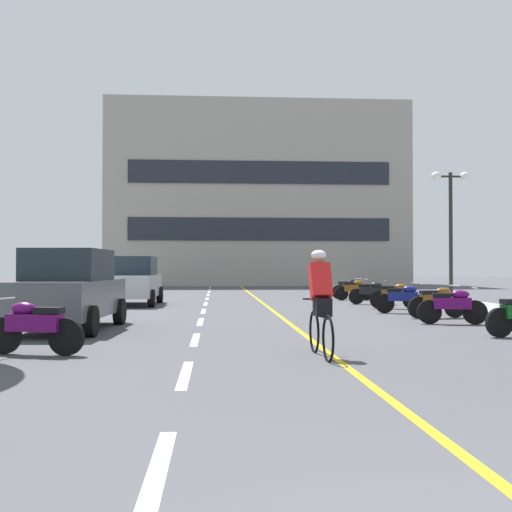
{
  "coord_description": "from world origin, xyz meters",
  "views": [
    {
      "loc": [
        -1.6,
        -2.31,
        1.41
      ],
      "look_at": [
        -0.27,
        18.51,
        1.79
      ],
      "focal_mm": 44.02,
      "sensor_mm": 36.0,
      "label": 1
    }
  ],
  "objects_px": {
    "parked_car_near": "(69,289)",
    "motorcycle_7": "(395,295)",
    "motorcycle_6": "(403,298)",
    "motorcycle_8": "(371,292)",
    "motorcycle_9": "(354,289)",
    "street_lamp_mid": "(451,206)",
    "motorcycle_2": "(34,325)",
    "parked_car_mid": "(133,281)",
    "motorcycle_4": "(453,305)",
    "motorcycle_5": "(437,301)",
    "cyclist_rider": "(321,300)",
    "motorcycle_10": "(349,288)"
  },
  "relations": [
    {
      "from": "parked_car_near",
      "to": "motorcycle_7",
      "type": "relative_size",
      "value": 2.58
    },
    {
      "from": "motorcycle_6",
      "to": "motorcycle_8",
      "type": "xyz_separation_m",
      "value": [
        0.18,
        4.66,
        0.0
      ]
    },
    {
      "from": "motorcycle_8",
      "to": "motorcycle_7",
      "type": "bearing_deg",
      "value": -85.48
    },
    {
      "from": "motorcycle_9",
      "to": "street_lamp_mid",
      "type": "bearing_deg",
      "value": -51.92
    },
    {
      "from": "motorcycle_8",
      "to": "motorcycle_2",
      "type": "bearing_deg",
      "value": -123.76
    },
    {
      "from": "parked_car_mid",
      "to": "motorcycle_8",
      "type": "distance_m",
      "value": 9.03
    },
    {
      "from": "street_lamp_mid",
      "to": "motorcycle_6",
      "type": "bearing_deg",
      "value": -126.69
    },
    {
      "from": "motorcycle_7",
      "to": "motorcycle_4",
      "type": "bearing_deg",
      "value": -92.48
    },
    {
      "from": "parked_car_mid",
      "to": "motorcycle_5",
      "type": "distance_m",
      "value": 11.41
    },
    {
      "from": "street_lamp_mid",
      "to": "cyclist_rider",
      "type": "height_order",
      "value": "street_lamp_mid"
    },
    {
      "from": "motorcycle_7",
      "to": "motorcycle_9",
      "type": "bearing_deg",
      "value": 91.64
    },
    {
      "from": "cyclist_rider",
      "to": "motorcycle_4",
      "type": "bearing_deg",
      "value": 51.99
    },
    {
      "from": "motorcycle_4",
      "to": "motorcycle_7",
      "type": "height_order",
      "value": "same"
    },
    {
      "from": "motorcycle_4",
      "to": "cyclist_rider",
      "type": "relative_size",
      "value": 0.95
    },
    {
      "from": "motorcycle_6",
      "to": "motorcycle_8",
      "type": "height_order",
      "value": "same"
    },
    {
      "from": "motorcycle_4",
      "to": "motorcycle_5",
      "type": "relative_size",
      "value": 0.99
    },
    {
      "from": "motorcycle_6",
      "to": "motorcycle_9",
      "type": "xyz_separation_m",
      "value": [
        0.22,
        7.81,
        0.0
      ]
    },
    {
      "from": "motorcycle_2",
      "to": "motorcycle_7",
      "type": "height_order",
      "value": "same"
    },
    {
      "from": "street_lamp_mid",
      "to": "motorcycle_9",
      "type": "distance_m",
      "value": 5.68
    },
    {
      "from": "street_lamp_mid",
      "to": "parked_car_near",
      "type": "xyz_separation_m",
      "value": [
        -12.13,
        -8.7,
        -2.81
      ]
    },
    {
      "from": "street_lamp_mid",
      "to": "parked_car_mid",
      "type": "bearing_deg",
      "value": 176.55
    },
    {
      "from": "motorcycle_6",
      "to": "motorcycle_5",
      "type": "bearing_deg",
      "value": -77.32
    },
    {
      "from": "motorcycle_4",
      "to": "motorcycle_5",
      "type": "xyz_separation_m",
      "value": [
        0.28,
        1.88,
        0.0
      ]
    },
    {
      "from": "motorcycle_8",
      "to": "motorcycle_5",
      "type": "bearing_deg",
      "value": -88.0
    },
    {
      "from": "motorcycle_7",
      "to": "motorcycle_9",
      "type": "height_order",
      "value": "same"
    },
    {
      "from": "parked_car_near",
      "to": "motorcycle_8",
      "type": "distance_m",
      "value": 13.05
    },
    {
      "from": "motorcycle_9",
      "to": "cyclist_rider",
      "type": "bearing_deg",
      "value": -104.29
    },
    {
      "from": "motorcycle_6",
      "to": "motorcycle_8",
      "type": "bearing_deg",
      "value": 87.79
    },
    {
      "from": "motorcycle_6",
      "to": "motorcycle_9",
      "type": "height_order",
      "value": "same"
    },
    {
      "from": "street_lamp_mid",
      "to": "motorcycle_4",
      "type": "bearing_deg",
      "value": -110.73
    },
    {
      "from": "street_lamp_mid",
      "to": "motorcycle_8",
      "type": "height_order",
      "value": "street_lamp_mid"
    },
    {
      "from": "motorcycle_6",
      "to": "motorcycle_7",
      "type": "height_order",
      "value": "same"
    },
    {
      "from": "motorcycle_5",
      "to": "motorcycle_4",
      "type": "bearing_deg",
      "value": -98.55
    },
    {
      "from": "street_lamp_mid",
      "to": "motorcycle_4",
      "type": "height_order",
      "value": "street_lamp_mid"
    },
    {
      "from": "motorcycle_6",
      "to": "street_lamp_mid",
      "type": "bearing_deg",
      "value": 53.31
    },
    {
      "from": "motorcycle_2",
      "to": "motorcycle_10",
      "type": "bearing_deg",
      "value": 63.48
    },
    {
      "from": "motorcycle_2",
      "to": "cyclist_rider",
      "type": "height_order",
      "value": "cyclist_rider"
    },
    {
      "from": "motorcycle_6",
      "to": "motorcycle_10",
      "type": "xyz_separation_m",
      "value": [
        0.32,
        9.43,
        0.0
      ]
    },
    {
      "from": "parked_car_near",
      "to": "motorcycle_6",
      "type": "relative_size",
      "value": 2.58
    },
    {
      "from": "motorcycle_7",
      "to": "cyclist_rider",
      "type": "relative_size",
      "value": 0.94
    },
    {
      "from": "motorcycle_6",
      "to": "motorcycle_7",
      "type": "xyz_separation_m",
      "value": [
        0.38,
        2.16,
        0.0
      ]
    },
    {
      "from": "motorcycle_4",
      "to": "motorcycle_7",
      "type": "relative_size",
      "value": 1.02
    },
    {
      "from": "motorcycle_6",
      "to": "motorcycle_2",
      "type": "bearing_deg",
      "value": -135.31
    },
    {
      "from": "parked_car_near",
      "to": "motorcycle_5",
      "type": "distance_m",
      "value": 9.85
    },
    {
      "from": "motorcycle_2",
      "to": "motorcycle_8",
      "type": "distance_m",
      "value": 15.92
    },
    {
      "from": "street_lamp_mid",
      "to": "motorcycle_10",
      "type": "distance_m",
      "value": 6.8
    },
    {
      "from": "motorcycle_2",
      "to": "motorcycle_5",
      "type": "xyz_separation_m",
      "value": [
        9.07,
        6.76,
        0.0
      ]
    },
    {
      "from": "motorcycle_7",
      "to": "parked_car_mid",
      "type": "bearing_deg",
      "value": 163.68
    },
    {
      "from": "motorcycle_7",
      "to": "motorcycle_8",
      "type": "height_order",
      "value": "same"
    },
    {
      "from": "parked_car_mid",
      "to": "motorcycle_10",
      "type": "bearing_deg",
      "value": 26.51
    }
  ]
}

